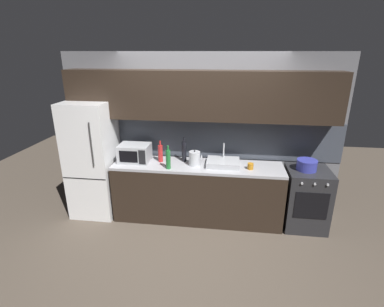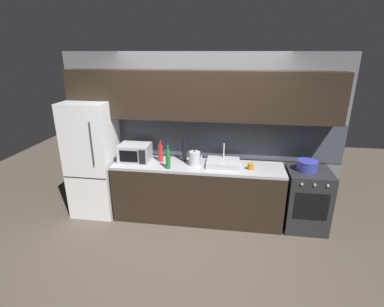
% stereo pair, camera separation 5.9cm
% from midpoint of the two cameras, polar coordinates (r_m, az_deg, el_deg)
% --- Properties ---
extents(ground_plane, '(10.00, 10.00, 0.00)m').
position_cam_midpoint_polar(ground_plane, '(3.99, -0.25, -19.25)').
color(ground_plane, '#4C4238').
extents(back_wall, '(4.28, 0.44, 2.50)m').
position_cam_midpoint_polar(back_wall, '(4.40, 2.05, 7.08)').
color(back_wall, slate).
rests_on(back_wall, ground).
extents(counter_run, '(2.54, 0.60, 0.90)m').
position_cam_midpoint_polar(counter_run, '(4.49, 1.46, -7.58)').
color(counter_run, black).
rests_on(counter_run, ground).
extents(refrigerator, '(0.68, 0.69, 1.81)m').
position_cam_midpoint_polar(refrigerator, '(4.77, -18.55, -1.01)').
color(refrigerator, white).
rests_on(refrigerator, ground).
extents(oven_range, '(0.60, 0.62, 0.90)m').
position_cam_midpoint_polar(oven_range, '(4.61, 21.95, -8.36)').
color(oven_range, '#232326').
rests_on(oven_range, ground).
extents(microwave, '(0.46, 0.35, 0.27)m').
position_cam_midpoint_polar(microwave, '(4.49, -10.83, 0.15)').
color(microwave, '#A8AAAF').
rests_on(microwave, counter_run).
extents(sink_basin, '(0.48, 0.38, 0.30)m').
position_cam_midpoint_polar(sink_basin, '(4.30, 6.55, -1.84)').
color(sink_basin, '#ADAFB5').
rests_on(sink_basin, counter_run).
extents(kettle, '(0.20, 0.17, 0.23)m').
position_cam_midpoint_polar(kettle, '(4.26, 0.91, -0.98)').
color(kettle, '#B7BABF').
rests_on(kettle, counter_run).
extents(wine_bottle_dark, '(0.07, 0.07, 0.38)m').
position_cam_midpoint_polar(wine_bottle_dark, '(4.40, -1.16, 0.45)').
color(wine_bottle_dark, black).
rests_on(wine_bottle_dark, counter_run).
extents(wine_bottle_green, '(0.07, 0.07, 0.35)m').
position_cam_midpoint_polar(wine_bottle_green, '(4.13, -4.35, -1.10)').
color(wine_bottle_green, '#1E6B2D').
rests_on(wine_bottle_green, counter_run).
extents(wine_bottle_red, '(0.07, 0.07, 0.33)m').
position_cam_midpoint_polar(wine_bottle_red, '(4.42, -5.84, 0.12)').
color(wine_bottle_red, '#A82323').
rests_on(wine_bottle_red, counter_run).
extents(mug_amber, '(0.08, 0.08, 0.09)m').
position_cam_midpoint_polar(mug_amber, '(4.21, 11.87, -2.54)').
color(mug_amber, '#B27019').
rests_on(mug_amber, counter_run).
extents(cooking_pot, '(0.28, 0.28, 0.15)m').
position_cam_midpoint_polar(cooking_pot, '(4.39, 22.17, -2.24)').
color(cooking_pot, '#333899').
rests_on(cooking_pot, oven_range).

